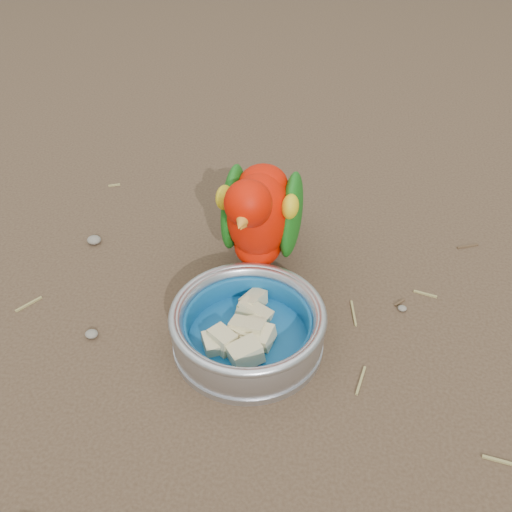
# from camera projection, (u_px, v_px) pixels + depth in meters

# --- Properties ---
(ground) EXTENTS (60.00, 60.00, 0.00)m
(ground) POSITION_uv_depth(u_px,v_px,m) (244.00, 393.00, 0.70)
(ground) COLOR #463324
(food_bowl) EXTENTS (0.20, 0.20, 0.02)m
(food_bowl) POSITION_uv_depth(u_px,v_px,m) (248.00, 340.00, 0.76)
(food_bowl) COLOR #B2B2BA
(food_bowl) RESTS_ON ground
(bowl_wall) EXTENTS (0.20, 0.20, 0.04)m
(bowl_wall) POSITION_uv_depth(u_px,v_px,m) (248.00, 325.00, 0.74)
(bowl_wall) COLOR #B2B2BA
(bowl_wall) RESTS_ON food_bowl
(fruit_wedges) EXTENTS (0.12, 0.12, 0.03)m
(fruit_wedges) POSITION_uv_depth(u_px,v_px,m) (248.00, 328.00, 0.74)
(fruit_wedges) COLOR #D0C08C
(fruit_wedges) RESTS_ON food_bowl
(lory_parrot) EXTENTS (0.14, 0.25, 0.19)m
(lory_parrot) POSITION_uv_depth(u_px,v_px,m) (259.00, 224.00, 0.81)
(lory_parrot) COLOR #C81000
(lory_parrot) RESTS_ON ground
(ground_debris) EXTENTS (0.90, 0.80, 0.01)m
(ground_debris) POSITION_uv_depth(u_px,v_px,m) (281.00, 378.00, 0.71)
(ground_debris) COLOR olive
(ground_debris) RESTS_ON ground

